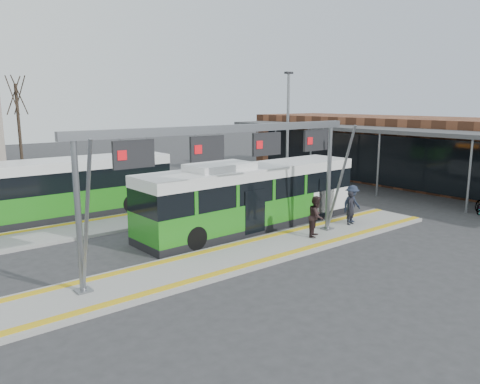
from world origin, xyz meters
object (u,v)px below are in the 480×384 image
(gantry, at_px, (232,152))
(hero_bus, at_px, (252,197))
(passenger_a, at_px, (351,208))
(passenger_c, at_px, (352,204))
(passenger_b, at_px, (316,216))

(gantry, bearing_deg, hero_bus, 39.99)
(passenger_a, distance_m, passenger_c, 0.46)
(gantry, xyz_separation_m, passenger_a, (7.45, -0.10, -3.31))
(gantry, bearing_deg, passenger_b, -5.30)
(hero_bus, height_order, passenger_a, hero_bus)
(hero_bus, relative_size, passenger_b, 6.66)
(gantry, relative_size, passenger_a, 7.73)
(passenger_b, bearing_deg, hero_bus, 74.34)
(hero_bus, distance_m, passenger_b, 3.62)
(hero_bus, height_order, passenger_c, hero_bus)
(hero_bus, bearing_deg, passenger_b, -77.39)
(gantry, distance_m, passenger_c, 8.45)
(passenger_a, height_order, passenger_c, passenger_c)
(passenger_a, relative_size, passenger_b, 0.90)
(passenger_a, bearing_deg, hero_bus, 129.68)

